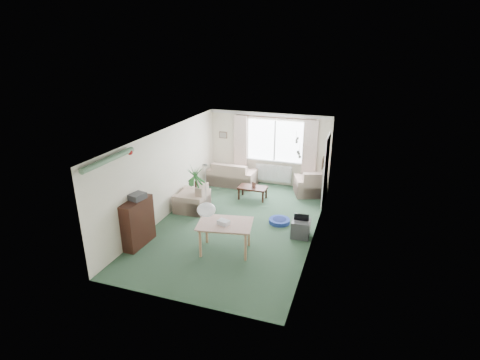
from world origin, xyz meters
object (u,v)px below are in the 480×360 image
(armchair_corner, at_px, (310,182))
(coffee_table, at_px, (253,193))
(houseplant, at_px, (196,190))
(armchair_left, at_px, (192,197))
(pet_bed, at_px, (279,221))
(tv_cube, at_px, (301,228))
(bookshelf, at_px, (138,223))
(dining_table, at_px, (225,238))
(sofa, at_px, (232,173))

(armchair_corner, xyz_separation_m, coffee_table, (-1.58, -0.93, -0.21))
(armchair_corner, height_order, houseplant, houseplant)
(armchair_left, relative_size, pet_bed, 1.59)
(armchair_corner, relative_size, houseplant, 0.65)
(houseplant, relative_size, tv_cube, 2.88)
(bookshelf, height_order, houseplant, houseplant)
(dining_table, distance_m, tv_cube, 1.96)
(bookshelf, relative_size, tv_cube, 2.37)
(sofa, relative_size, dining_table, 1.40)
(armchair_left, bearing_deg, dining_table, 40.68)
(sofa, xyz_separation_m, armchair_left, (-0.40, -2.26, 0.00))
(dining_table, bearing_deg, armchair_left, 133.34)
(houseplant, xyz_separation_m, pet_bed, (2.34, 0.12, -0.63))
(armchair_left, distance_m, houseplant, 0.39)
(armchair_corner, xyz_separation_m, tv_cube, (0.22, -2.78, -0.18))
(sofa, relative_size, pet_bed, 2.82)
(tv_cube, bearing_deg, armchair_corner, 92.60)
(armchair_corner, height_order, tv_cube, armchair_corner)
(sofa, distance_m, armchair_left, 2.30)
(dining_table, xyz_separation_m, pet_bed, (0.85, 1.78, -0.29))
(bookshelf, bearing_deg, coffee_table, 65.70)
(dining_table, bearing_deg, pet_bed, 64.47)
(sofa, distance_m, tv_cube, 3.97)
(armchair_left, xyz_separation_m, pet_bed, (2.54, -0.02, -0.34))
(houseplant, relative_size, pet_bed, 2.49)
(armchair_left, relative_size, houseplant, 0.64)
(armchair_left, bearing_deg, coffee_table, 130.55)
(armchair_left, bearing_deg, sofa, 167.32)
(coffee_table, bearing_deg, dining_table, -84.50)
(bookshelf, height_order, dining_table, bookshelf)
(coffee_table, distance_m, bookshelf, 3.90)
(sofa, relative_size, coffee_table, 1.82)
(dining_table, relative_size, tv_cube, 2.33)
(armchair_corner, xyz_separation_m, dining_table, (-1.28, -4.03, -0.05))
(armchair_left, xyz_separation_m, bookshelf, (-0.34, -2.16, 0.17))
(armchair_corner, bearing_deg, tv_cube, 75.13)
(dining_table, bearing_deg, coffee_table, 95.50)
(armchair_corner, height_order, armchair_left, armchair_corner)
(houseplant, bearing_deg, dining_table, -48.05)
(armchair_corner, distance_m, bookshelf, 5.51)
(houseplant, relative_size, dining_table, 1.24)
(sofa, bearing_deg, armchair_left, 81.02)
(dining_table, relative_size, pet_bed, 2.01)
(pet_bed, bearing_deg, tv_cube, -38.76)
(bookshelf, bearing_deg, pet_bed, 38.90)
(armchair_corner, distance_m, tv_cube, 2.79)
(houseplant, bearing_deg, armchair_corner, 40.64)
(sofa, xyz_separation_m, dining_table, (1.29, -4.06, -0.04))
(sofa, distance_m, bookshelf, 4.49)
(sofa, relative_size, armchair_left, 1.78)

